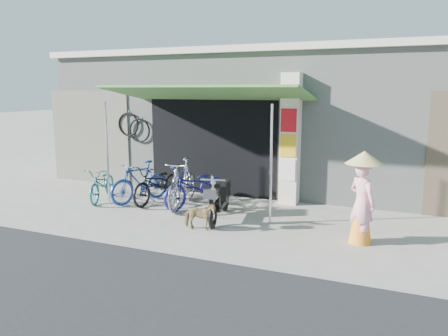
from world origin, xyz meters
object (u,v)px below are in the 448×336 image
at_px(bike_black, 157,184).
at_px(bike_silver, 182,183).
at_px(bike_teal, 103,184).
at_px(nun, 362,198).
at_px(street_dog, 200,216).
at_px(bike_blue, 140,182).
at_px(moped, 220,198).
at_px(bike_navy, 196,186).

bearing_deg(bike_black, bike_silver, -3.28).
bearing_deg(bike_teal, nun, -25.20).
bearing_deg(street_dog, bike_blue, 45.91).
bearing_deg(moped, bike_silver, 143.35).
relative_size(bike_black, nun, 1.07).
bearing_deg(bike_navy, bike_blue, -151.18).
distance_m(bike_teal, moped, 3.22).
height_order(bike_teal, street_dog, bike_teal).
bearing_deg(bike_navy, bike_black, -156.68).
height_order(bike_blue, moped, bike_blue).
xyz_separation_m(bike_blue, street_dog, (2.21, -1.34, -0.21)).
xyz_separation_m(bike_teal, nun, (6.02, -0.70, 0.41)).
relative_size(bike_black, street_dog, 2.69).
bearing_deg(nun, bike_silver, 25.19).
xyz_separation_m(street_dog, moped, (0.06, 0.82, 0.17)).
relative_size(bike_silver, nun, 1.13).
distance_m(bike_teal, bike_silver, 2.06).
bearing_deg(bike_navy, bike_silver, -134.64).
relative_size(bike_teal, bike_silver, 0.84).
xyz_separation_m(bike_blue, bike_silver, (1.11, 0.03, 0.06)).
xyz_separation_m(bike_blue, bike_navy, (1.40, 0.15, -0.01)).
bearing_deg(bike_teal, bike_navy, -10.20).
distance_m(bike_silver, nun, 4.09).
distance_m(bike_navy, nun, 3.84).
bearing_deg(moped, street_dog, -105.33).
relative_size(bike_blue, bike_black, 0.94).
relative_size(bike_navy, moped, 1.07).
relative_size(bike_black, bike_silver, 0.94).
bearing_deg(moped, bike_navy, 131.16).
xyz_separation_m(street_dog, nun, (2.87, 0.45, 0.54)).
height_order(bike_navy, nun, nun).
relative_size(bike_navy, street_dog, 2.81).
xyz_separation_m(bike_black, moped, (1.88, -0.66, -0.02)).
bearing_deg(nun, bike_teal, 31.65).
height_order(street_dog, nun, nun).
distance_m(bike_teal, bike_black, 1.37).
bearing_deg(bike_teal, bike_blue, -6.83).
distance_m(bike_black, street_dog, 2.36).
bearing_deg(bike_navy, street_dog, -38.69).
height_order(bike_black, bike_silver, bike_silver).
relative_size(moped, nun, 1.04).
height_order(bike_teal, bike_black, bike_black).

